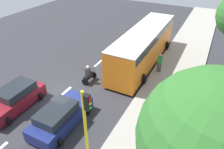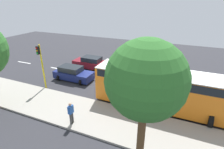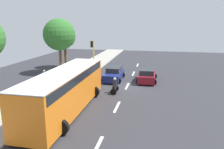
% 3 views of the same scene
% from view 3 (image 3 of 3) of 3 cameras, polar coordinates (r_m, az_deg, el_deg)
% --- Properties ---
extents(ground_plane, '(40.00, 60.00, 0.10)m').
position_cam_3_polar(ground_plane, '(23.47, 3.97, -3.16)').
color(ground_plane, '#2D2D33').
extents(sidewalk, '(4.00, 60.00, 0.15)m').
position_cam_3_polar(sidewalk, '(25.29, -11.94, -1.90)').
color(sidewalk, '#9E998E').
rests_on(sidewalk, ground).
extents(lane_stripe_far_north, '(0.20, 2.40, 0.01)m').
position_cam_3_polar(lane_stripe_far_north, '(35.06, 6.67, 2.46)').
color(lane_stripe_far_north, white).
rests_on(lane_stripe_far_north, ground).
extents(lane_stripe_north, '(0.20, 2.40, 0.01)m').
position_cam_3_polar(lane_stripe_north, '(29.22, 5.59, 0.26)').
color(lane_stripe_north, white).
rests_on(lane_stripe_north, ground).
extents(lane_stripe_mid, '(0.20, 2.40, 0.01)m').
position_cam_3_polar(lane_stripe_mid, '(23.45, 3.98, -3.03)').
color(lane_stripe_mid, white).
rests_on(lane_stripe_mid, ground).
extents(lane_stripe_south, '(0.20, 2.40, 0.01)m').
position_cam_3_polar(lane_stripe_south, '(17.85, 1.30, -8.41)').
color(lane_stripe_south, white).
rests_on(lane_stripe_south, ground).
extents(lane_stripe_far_south, '(0.20, 2.40, 0.01)m').
position_cam_3_polar(lane_stripe_far_south, '(12.61, -3.93, -18.40)').
color(lane_stripe_far_south, white).
rests_on(lane_stripe_far_south, ground).
extents(car_dark_blue, '(2.26, 4.34, 1.52)m').
position_cam_3_polar(car_dark_blue, '(25.78, 0.48, 0.15)').
color(car_dark_blue, navy).
rests_on(car_dark_blue, ground).
extents(car_maroon, '(2.27, 4.19, 1.52)m').
position_cam_3_polar(car_maroon, '(25.38, 9.07, -0.24)').
color(car_maroon, maroon).
rests_on(car_maroon, ground).
extents(city_bus, '(3.20, 11.00, 3.16)m').
position_cam_3_polar(city_bus, '(16.81, -11.83, -3.46)').
color(city_bus, orange).
rests_on(city_bus, ground).
extents(motorcycle, '(0.60, 1.30, 1.53)m').
position_cam_3_polar(motorcycle, '(21.02, 0.69, -3.15)').
color(motorcycle, black).
rests_on(motorcycle, ground).
extents(pedestrian_near_signal, '(0.40, 0.24, 1.69)m').
position_cam_3_polar(pedestrian_near_signal, '(18.85, -15.66, -4.32)').
color(pedestrian_near_signal, '#3F3F3F').
rests_on(pedestrian_near_signal, sidewalk).
extents(pedestrian_by_tree, '(0.40, 0.24, 1.69)m').
position_cam_3_polar(pedestrian_by_tree, '(23.88, -17.13, -0.69)').
color(pedestrian_by_tree, '#3F3F3F').
rests_on(pedestrian_by_tree, sidewalk).
extents(traffic_light_corner, '(0.49, 0.24, 4.50)m').
position_cam_3_polar(traffic_light_corner, '(27.38, -4.99, 5.61)').
color(traffic_light_corner, yellow).
rests_on(traffic_light_corner, ground).
extents(street_tree_south, '(3.25, 3.25, 6.20)m').
position_cam_3_polar(street_tree_south, '(33.22, -12.22, 9.54)').
color(street_tree_south, brown).
rests_on(street_tree_south, ground).
extents(street_tree_center, '(4.14, 4.14, 7.14)m').
position_cam_3_polar(street_tree_center, '(29.68, -13.54, 10.01)').
color(street_tree_center, brown).
rests_on(street_tree_center, ground).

